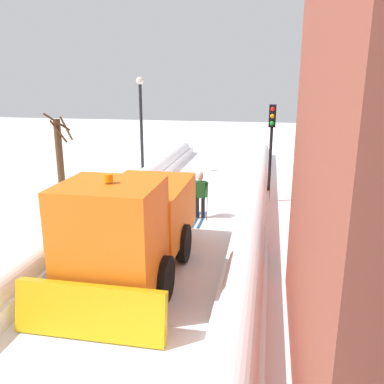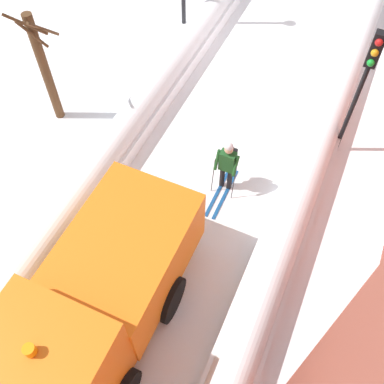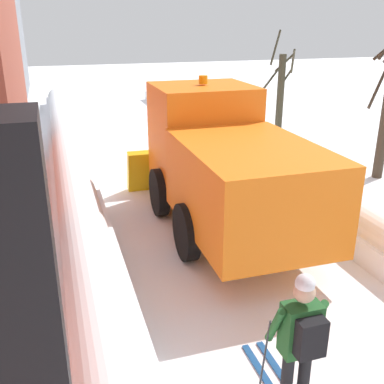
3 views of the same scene
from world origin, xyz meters
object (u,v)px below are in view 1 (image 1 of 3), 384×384
traffic_light_pole (271,135)px  skier (200,192)px  plow_truck (132,223)px  bare_tree_near (60,161)px  street_lamp (141,114)px

traffic_light_pole → skier: bearing=45.2°
skier → plow_truck: bearing=78.8°
traffic_light_pole → bare_tree_near: 8.65m
skier → street_lamp: size_ratio=0.35×
bare_tree_near → skier: bearing=175.6°
plow_truck → skier: size_ratio=3.31×
plow_truck → skier: 5.06m
plow_truck → bare_tree_near: size_ratio=1.54×
traffic_light_pole → street_lamp: street_lamp is taller
plow_truck → bare_tree_near: bare_tree_near is taller
skier → street_lamp: (4.33, -6.59, 2.29)m
plow_truck → street_lamp: size_ratio=1.15×
traffic_light_pole → street_lamp: bearing=-30.6°
skier → street_lamp: bearing=-56.7°
plow_truck → traffic_light_pole: (-3.50, -7.48, 1.42)m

